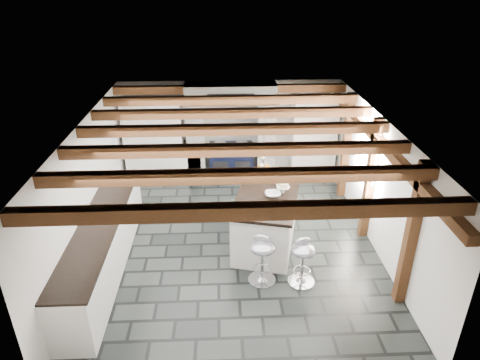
{
  "coord_description": "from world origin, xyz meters",
  "views": [
    {
      "loc": [
        -0.23,
        -6.53,
        4.52
      ],
      "look_at": [
        0.1,
        0.4,
        1.1
      ],
      "focal_mm": 32.0,
      "sensor_mm": 36.0,
      "label": 1
    }
  ],
  "objects_px": {
    "range_cooker": "(231,161)",
    "bar_stool_near": "(303,257)",
    "kitchen_island": "(267,216)",
    "bar_stool_far": "(263,254)"
  },
  "relations": [
    {
      "from": "range_cooker",
      "to": "kitchen_island",
      "type": "distance_m",
      "value": 2.64
    },
    {
      "from": "range_cooker",
      "to": "kitchen_island",
      "type": "height_order",
      "value": "kitchen_island"
    },
    {
      "from": "range_cooker",
      "to": "bar_stool_near",
      "type": "distance_m",
      "value": 3.94
    },
    {
      "from": "kitchen_island",
      "to": "bar_stool_far",
      "type": "bearing_deg",
      "value": -85.3
    },
    {
      "from": "kitchen_island",
      "to": "bar_stool_near",
      "type": "bearing_deg",
      "value": -56.82
    },
    {
      "from": "range_cooker",
      "to": "bar_stool_far",
      "type": "xyz_separation_m",
      "value": [
        0.39,
        -3.74,
        0.05
      ]
    },
    {
      "from": "kitchen_island",
      "to": "range_cooker",
      "type": "bearing_deg",
      "value": 116.4
    },
    {
      "from": "range_cooker",
      "to": "bar_stool_near",
      "type": "height_order",
      "value": "range_cooker"
    },
    {
      "from": "range_cooker",
      "to": "bar_stool_near",
      "type": "bearing_deg",
      "value": -75.19
    },
    {
      "from": "range_cooker",
      "to": "kitchen_island",
      "type": "xyz_separation_m",
      "value": [
        0.57,
        -2.58,
        0.04
      ]
    }
  ]
}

